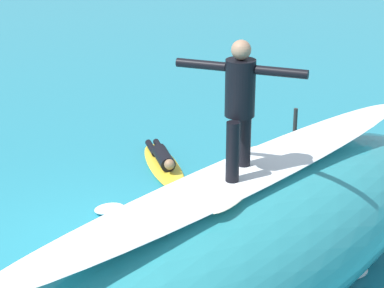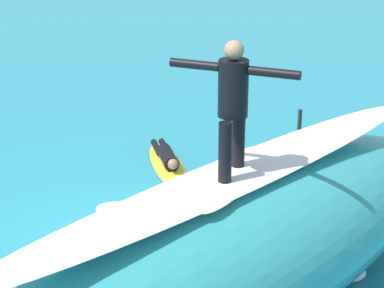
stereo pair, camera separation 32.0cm
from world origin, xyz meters
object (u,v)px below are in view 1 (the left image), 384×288
surfboard_paddling (164,166)px  surfer_paddling (162,156)px  buoy_marker (293,154)px  surfer_riding (240,98)px  surfboard_riding (238,176)px

surfboard_paddling → surfer_paddling: surfer_paddling is taller
surfboard_paddling → surfer_paddling: bearing=-180.0°
surfer_paddling → buoy_marker: size_ratio=1.28×
surfer_riding → buoy_marker: 5.40m
surfer_paddling → buoy_marker: (-1.94, 1.49, 0.18)m
surfboard_riding → surfer_riding: 0.95m
surfer_paddling → buoy_marker: buoy_marker is taller
surfer_riding → surfboard_paddling: size_ratio=0.67×
surfer_riding → surfer_paddling: surfer_riding is taller
surfboard_riding → surfer_paddling: size_ratio=1.27×
surfboard_paddling → buoy_marker: size_ratio=1.87×
surfboard_riding → surfer_paddling: 5.36m
surfboard_riding → surfer_paddling: surfboard_riding is taller
surfboard_riding → surfer_paddling: bearing=-147.6°
surfboard_riding → surfboard_paddling: (-1.42, -4.72, -1.93)m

